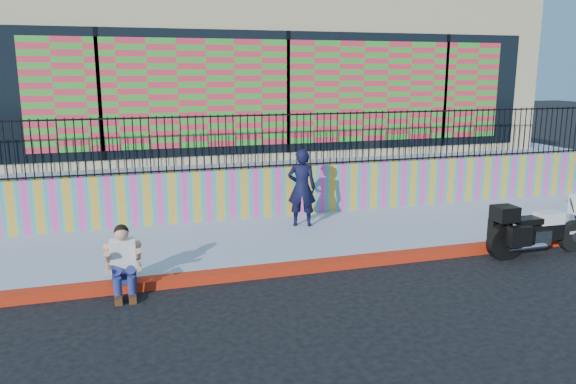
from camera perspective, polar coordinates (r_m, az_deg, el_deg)
name	(u,v)px	position (r m, az deg, el deg)	size (l,w,h in m)	color
ground	(356,265)	(10.03, 6.96, -7.42)	(90.00, 90.00, 0.00)	black
red_curb	(356,261)	(10.00, 6.97, -7.02)	(16.00, 0.30, 0.15)	#AC160C
sidewalk	(324,236)	(11.45, 3.63, -4.44)	(16.00, 3.00, 0.15)	#868EA1
mural_wall	(299,190)	(12.76, 1.15, 0.21)	(16.00, 0.20, 1.10)	#E73CA1
metal_fence	(299,140)	(12.57, 1.17, 5.35)	(15.80, 0.04, 1.20)	black
elevated_platform	(249,160)	(17.61, -4.02, 3.28)	(16.00, 10.00, 1.25)	#868EA1
storefront_building	(249,74)	(17.19, -3.98, 11.84)	(14.00, 8.06, 4.00)	#CCBB88
police_motorcycle	(539,226)	(11.31, 24.13, -3.20)	(2.13, 0.70, 1.33)	black
police_officer	(302,188)	(11.70, 1.40, 0.44)	(0.59, 0.39, 1.63)	black
seated_man	(124,268)	(8.88, -16.36, -7.40)	(0.54, 0.71, 1.06)	navy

